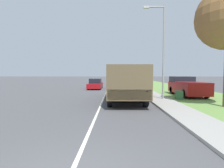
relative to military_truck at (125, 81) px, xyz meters
name	(u,v)px	position (x,y,z in m)	size (l,w,h in m)	color
ground_plane	(111,82)	(-1.75, 29.22, -1.55)	(180.00, 180.00, 0.00)	#4C4C4F
lane_centre_stripe	(111,82)	(-1.75, 29.22, -1.55)	(0.12, 120.00, 0.00)	silver
sidewalk_right	(129,82)	(2.75, 29.22, -1.49)	(1.80, 120.00, 0.12)	#9E9B93
grass_strip_right	(147,82)	(7.15, 29.22, -1.54)	(7.00, 120.00, 0.02)	#6B9347
military_truck	(125,81)	(0.00, 0.00, 0.00)	(2.59, 7.99, 2.66)	#474C38
car_nearest_ahead	(95,84)	(-3.51, 10.76, -0.90)	(1.78, 4.89, 1.42)	maroon
car_second_ahead	(119,80)	(0.13, 24.54, -0.82)	(1.86, 4.27, 1.63)	maroon
pickup_truck	(187,86)	(6.07, 3.09, -0.66)	(2.09, 5.15, 1.80)	maroon
lamp_post	(161,44)	(2.80, 0.16, 2.88)	(1.69, 0.24, 7.27)	gray
utility_box	(179,95)	(4.45, 0.66, -1.18)	(0.55, 0.45, 0.70)	#3D7042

